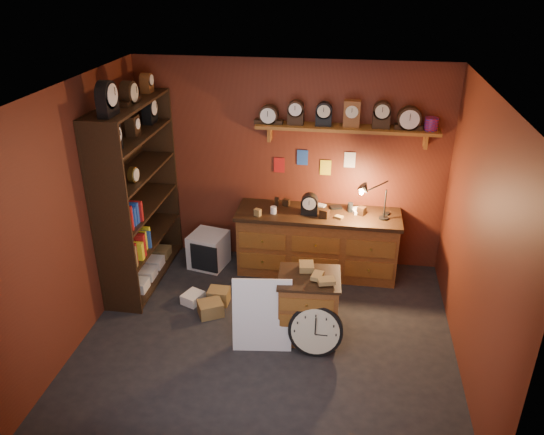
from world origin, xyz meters
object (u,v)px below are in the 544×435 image
(shelving_unit, at_px, (135,188))
(low_cabinet, at_px, (308,304))
(big_round_clock, at_px, (315,331))
(workbench, at_px, (317,239))

(shelving_unit, bearing_deg, low_cabinet, -21.46)
(big_round_clock, bearing_deg, shelving_unit, 153.51)
(workbench, bearing_deg, big_round_clock, -86.15)
(shelving_unit, relative_size, big_round_clock, 4.50)
(low_cabinet, distance_m, big_round_clock, 0.33)
(workbench, relative_size, low_cabinet, 2.49)
(workbench, xyz_separation_m, big_round_clock, (0.11, -1.65, -0.19))
(big_round_clock, bearing_deg, workbench, 93.85)
(workbench, distance_m, low_cabinet, 1.37)
(low_cabinet, xyz_separation_m, big_round_clock, (0.10, -0.28, -0.13))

